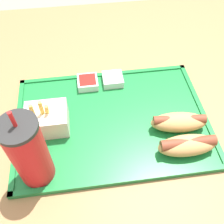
% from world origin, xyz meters
% --- Properties ---
extents(ground_plane, '(8.00, 8.00, 0.00)m').
position_xyz_m(ground_plane, '(0.00, 0.00, 0.00)').
color(ground_plane, gray).
extents(dining_table, '(1.31, 1.20, 0.76)m').
position_xyz_m(dining_table, '(0.00, 0.00, 0.38)').
color(dining_table, olive).
rests_on(dining_table, ground_plane).
extents(food_tray, '(0.48, 0.34, 0.01)m').
position_xyz_m(food_tray, '(0.02, -0.02, 0.77)').
color(food_tray, '#197233').
rests_on(food_tray, dining_table).
extents(soda_cup, '(0.07, 0.07, 0.21)m').
position_xyz_m(soda_cup, '(0.20, 0.10, 0.86)').
color(soda_cup, red).
rests_on(soda_cup, food_tray).
extents(hot_dog_far, '(0.13, 0.05, 0.04)m').
position_xyz_m(hot_dog_far, '(-0.13, 0.09, 0.80)').
color(hot_dog_far, tan).
rests_on(hot_dog_far, food_tray).
extents(hot_dog_near, '(0.14, 0.06, 0.04)m').
position_xyz_m(hot_dog_near, '(-0.13, 0.03, 0.79)').
color(hot_dog_near, tan).
rests_on(hot_dog_near, food_tray).
extents(fries_carton, '(0.10, 0.08, 0.10)m').
position_xyz_m(fries_carton, '(0.18, -0.02, 0.80)').
color(fries_carton, silver).
rests_on(fries_carton, food_tray).
extents(sauce_cup_mayo, '(0.06, 0.06, 0.02)m').
position_xyz_m(sauce_cup_mayo, '(0.00, -0.15, 0.78)').
color(sauce_cup_mayo, silver).
rests_on(sauce_cup_mayo, food_tray).
extents(sauce_cup_ketchup, '(0.06, 0.06, 0.02)m').
position_xyz_m(sauce_cup_ketchup, '(0.07, -0.15, 0.78)').
color(sauce_cup_ketchup, silver).
rests_on(sauce_cup_ketchup, food_tray).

